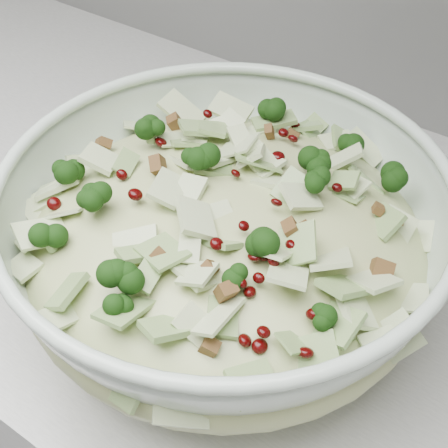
% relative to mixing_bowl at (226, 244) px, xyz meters
% --- Properties ---
extents(mixing_bowl, '(0.42, 0.42, 0.15)m').
position_rel_mixing_bowl_xyz_m(mixing_bowl, '(0.00, 0.00, 0.00)').
color(mixing_bowl, silver).
rests_on(mixing_bowl, counter).
extents(salad, '(0.42, 0.42, 0.15)m').
position_rel_mixing_bowl_xyz_m(salad, '(-0.00, 0.00, 0.02)').
color(salad, tan).
rests_on(salad, mixing_bowl).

